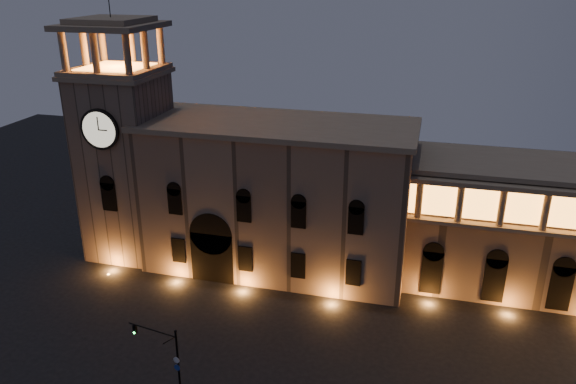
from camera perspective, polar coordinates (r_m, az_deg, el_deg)
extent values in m
cube|color=#7B6350|center=(65.10, -1.09, -0.67)|extent=(30.00, 12.00, 17.00)
cube|color=gray|center=(62.30, -1.15, 6.84)|extent=(30.80, 12.80, 0.60)
cube|color=black|center=(64.63, -7.53, -6.44)|extent=(5.00, 1.40, 6.00)
cylinder|color=black|center=(63.28, -7.66, -4.04)|extent=(5.00, 1.40, 5.00)
cube|color=#FF9532|center=(64.56, -7.59, -6.67)|extent=(4.20, 0.20, 5.00)
cube|color=#7B6350|center=(70.40, -16.00, 2.38)|extent=(9.00, 9.00, 22.00)
cube|color=gray|center=(67.70, -16.99, 11.40)|extent=(9.80, 9.80, 0.50)
cylinder|color=black|center=(64.92, -18.59, 6.05)|extent=(4.60, 0.35, 4.60)
cylinder|color=beige|center=(64.81, -18.65, 6.01)|extent=(4.00, 0.12, 4.00)
cube|color=gray|center=(67.62, -17.04, 11.82)|extent=(9.40, 9.40, 0.50)
cube|color=#FF9532|center=(67.58, -17.07, 12.07)|extent=(6.80, 6.80, 0.15)
cylinder|color=gray|center=(66.26, -21.86, 13.11)|extent=(0.76, 0.76, 4.20)
cylinder|color=gray|center=(64.12, -19.03, 13.24)|extent=(0.76, 0.76, 4.20)
cylinder|color=gray|center=(62.13, -16.02, 13.33)|extent=(0.76, 0.76, 4.20)
cylinder|color=gray|center=(72.50, -18.33, 14.17)|extent=(0.76, 0.76, 4.20)
cylinder|color=gray|center=(70.54, -15.64, 14.27)|extent=(0.76, 0.76, 4.20)
cylinder|color=gray|center=(68.74, -12.80, 14.35)|extent=(0.76, 0.76, 4.20)
cylinder|color=gray|center=(69.35, -20.02, 13.67)|extent=(0.76, 0.76, 4.20)
cylinder|color=gray|center=(65.41, -14.33, 13.87)|extent=(0.76, 0.76, 4.20)
cube|color=gray|center=(67.05, -17.49, 15.81)|extent=(9.80, 9.80, 0.60)
cube|color=gray|center=(67.00, -17.55, 16.32)|extent=(7.50, 7.50, 0.60)
cylinder|color=gray|center=(58.61, 13.17, -0.70)|extent=(0.70, 0.70, 4.00)
cylinder|color=gray|center=(58.72, 17.06, -1.06)|extent=(0.70, 0.70, 4.00)
cylinder|color=gray|center=(59.10, 20.92, -1.42)|extent=(0.70, 0.70, 4.00)
cylinder|color=gray|center=(59.74, 24.71, -1.76)|extent=(0.70, 0.70, 4.00)
cylinder|color=black|center=(48.51, -11.07, -16.95)|extent=(0.19, 0.19, 6.54)
sphere|color=black|center=(46.51, -11.37, -13.70)|extent=(0.26, 0.26, 0.26)
cylinder|color=black|center=(48.05, -13.65, -13.45)|extent=(4.62, 0.92, 0.11)
cube|color=black|center=(49.29, -15.28, -13.30)|extent=(0.32, 0.31, 0.79)
cylinder|color=#0CE53F|center=(49.34, -15.36, -13.63)|extent=(0.18, 0.10, 0.17)
cylinder|color=silver|center=(48.05, -11.27, -16.40)|extent=(0.56, 0.13, 0.56)
cylinder|color=navy|center=(48.51, -11.20, -17.10)|extent=(0.56, 0.13, 0.56)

